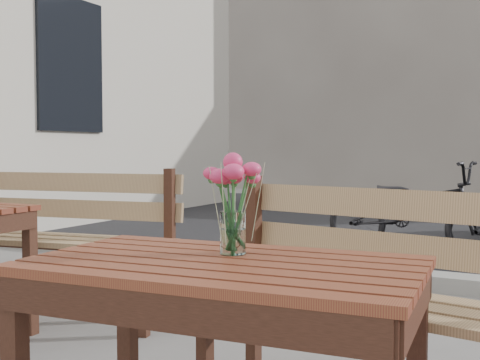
# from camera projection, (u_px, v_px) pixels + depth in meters

# --- Properties ---
(street) EXTENTS (30.00, 8.12, 0.12)m
(street) POSITION_uv_depth(u_px,v_px,m) (465.00, 246.00, 6.41)
(street) COLOR black
(street) RESTS_ON ground
(main_table) EXTENTS (1.23, 0.78, 0.73)m
(main_table) POSITION_uv_depth(u_px,v_px,m) (223.00, 299.00, 1.83)
(main_table) COLOR maroon
(main_table) RESTS_ON ground
(main_bench) EXTENTS (1.61, 0.71, 0.96)m
(main_bench) POSITION_uv_depth(u_px,v_px,m) (390.00, 274.00, 2.32)
(main_bench) COLOR #90704A
(main_bench) RESTS_ON ground
(main_vase) EXTENTS (0.18, 0.18, 0.33)m
(main_vase) POSITION_uv_depth(u_px,v_px,m) (233.00, 191.00, 1.93)
(main_vase) COLOR white
(main_vase) RESTS_ON main_table
(second_bench) EXTENTS (1.61, 0.70, 0.97)m
(second_bench) POSITION_uv_depth(u_px,v_px,m) (63.00, 223.00, 3.87)
(second_bench) COLOR #90704A
(second_bench) RESTS_ON ground
(bicycle) EXTENTS (1.88, 0.85, 0.95)m
(bicycle) POSITION_uv_depth(u_px,v_px,m) (415.00, 209.00, 5.87)
(bicycle) COLOR black
(bicycle) RESTS_ON ground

